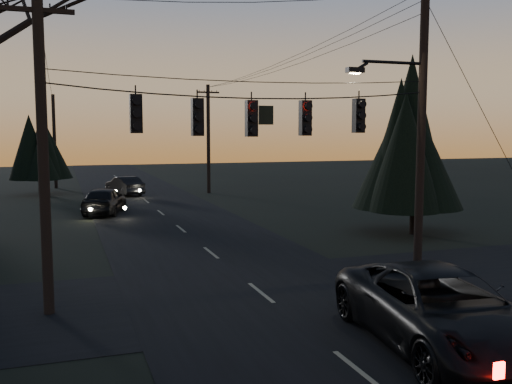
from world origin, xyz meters
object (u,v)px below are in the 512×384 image
object	(u,v)px
utility_pole_far_r	(209,193)
sedan_oncoming_b	(124,186)
utility_pole_right	(417,278)
utility_pole_far_l	(56,188)
utility_pole_left	(49,314)
evergreen_right	(416,141)
sedan_oncoming_a	(105,201)
suv_near	(441,311)

from	to	relation	value
utility_pole_far_r	sedan_oncoming_b	bearing A→B (deg)	175.35
sedan_oncoming_b	utility_pole_right	bearing A→B (deg)	85.64
utility_pole_far_l	utility_pole_left	bearing A→B (deg)	-90.00
utility_pole_far_l	evergreen_right	distance (m)	33.45
sedan_oncoming_a	evergreen_right	bearing A→B (deg)	155.95
utility_pole_far_l	evergreen_right	world-z (taller)	evergreen_right
evergreen_right	sedan_oncoming_a	size ratio (longest dim) A/B	1.61
suv_near	sedan_oncoming_b	world-z (taller)	suv_near
suv_near	sedan_oncoming_b	distance (m)	34.16
sedan_oncoming_a	utility_pole_right	bearing A→B (deg)	131.95
utility_pole_far_r	sedan_oncoming_a	distance (m)	12.81
sedan_oncoming_b	utility_pole_far_r	bearing A→B (deg)	158.15
utility_pole_right	utility_pole_far_l	distance (m)	37.79
sedan_oncoming_a	sedan_oncoming_b	xyz separation A→B (m)	(2.20, 9.90, -0.09)
utility_pole_right	evergreen_right	bearing A→B (deg)	56.53
utility_pole_left	utility_pole_far_r	size ratio (longest dim) A/B	1.00
sedan_oncoming_b	sedan_oncoming_a	bearing A→B (deg)	60.28
utility_pole_right	sedan_oncoming_a	world-z (taller)	utility_pole_right
utility_pole_left	utility_pole_far_l	xyz separation A→B (m)	(0.00, 36.00, 0.00)
utility_pole_far_l	sedan_oncoming_b	world-z (taller)	utility_pole_far_l
utility_pole_far_l	utility_pole_far_r	bearing A→B (deg)	-34.82
suv_near	sedan_oncoming_a	world-z (taller)	suv_near
utility_pole_right	utility_pole_left	world-z (taller)	utility_pole_right
utility_pole_far_r	suv_near	world-z (taller)	utility_pole_far_r
utility_pole_far_l	sedan_oncoming_a	bearing A→B (deg)	-80.84
utility_pole_left	suv_near	xyz separation A→B (m)	(8.32, -5.47, 0.88)
utility_pole_far_r	utility_pole_far_l	size ratio (longest dim) A/B	1.06
utility_pole_right	utility_pole_far_r	bearing A→B (deg)	90.00
utility_pole_far_l	sedan_oncoming_b	size ratio (longest dim) A/B	1.86
utility_pole_far_r	suv_near	xyz separation A→B (m)	(-3.18, -33.47, 0.88)
sedan_oncoming_a	sedan_oncoming_b	bearing A→B (deg)	-85.59
sedan_oncoming_b	evergreen_right	bearing A→B (deg)	100.23
utility_pole_far_l	sedan_oncoming_b	bearing A→B (deg)	-56.23
utility_pole_far_l	suv_near	world-z (taller)	utility_pole_far_l
suv_near	sedan_oncoming_a	distance (m)	24.72
utility_pole_far_l	evergreen_right	bearing A→B (deg)	-60.85
sedan_oncoming_a	utility_pole_far_r	bearing A→B (deg)	-115.96
utility_pole_right	suv_near	world-z (taller)	utility_pole_right
utility_pole_left	utility_pole_far_r	bearing A→B (deg)	67.67
utility_pole_far_r	sedan_oncoming_a	bearing A→B (deg)	-132.89
utility_pole_right	sedan_oncoming_b	xyz separation A→B (m)	(-6.50, 28.53, 0.71)
utility_pole_left	sedan_oncoming_a	distance (m)	18.86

